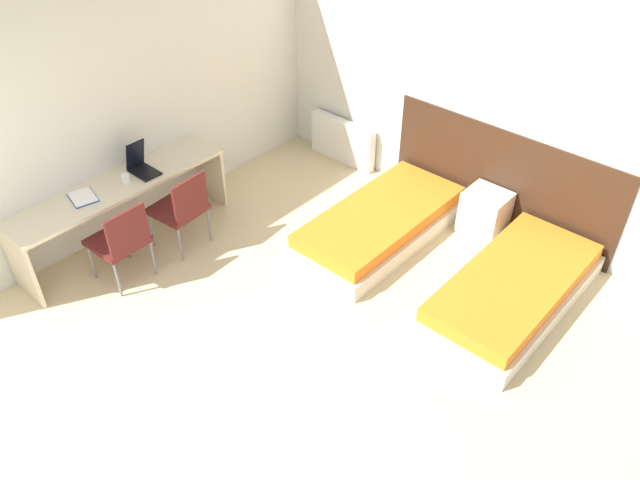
{
  "coord_description": "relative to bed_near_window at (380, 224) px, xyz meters",
  "views": [
    {
      "loc": [
        3.04,
        -0.88,
        4.12
      ],
      "look_at": [
        0.0,
        2.52,
        0.55
      ],
      "focal_mm": 35.0,
      "sensor_mm": 36.0,
      "label": 1
    }
  ],
  "objects": [
    {
      "name": "chair_near_laptop",
      "position": [
        -1.42,
        -1.49,
        0.33
      ],
      "size": [
        0.52,
        0.52,
        0.88
      ],
      "rotation": [
        0.0,
        0.0,
        0.1
      ],
      "color": "#511919",
      "rests_on": "ground_plane"
    },
    {
      "name": "laptop",
      "position": [
        -1.93,
        -1.55,
        0.64
      ],
      "size": [
        0.33,
        0.21,
        0.33
      ],
      "rotation": [
        0.0,
        0.0,
        -0.01
      ],
      "color": "black",
      "rests_on": "desk"
    },
    {
      "name": "chair_near_notebook",
      "position": [
        -1.42,
        -2.2,
        0.33
      ],
      "size": [
        0.5,
        0.5,
        0.88
      ],
      "rotation": [
        0.0,
        0.0,
        0.04
      ],
      "color": "#511919",
      "rests_on": "ground_plane"
    },
    {
      "name": "open_notebook",
      "position": [
        -1.95,
        -2.22,
        0.58
      ],
      "size": [
        0.35,
        0.29,
        0.02
      ],
      "rotation": [
        0.0,
        0.0,
        -0.23
      ],
      "color": "#1E4793",
      "rests_on": "desk"
    },
    {
      "name": "ground_plane",
      "position": [
        0.04,
        -3.53,
        -0.16
      ],
      "size": [
        20.0,
        20.0,
        0.0
      ],
      "primitive_type": "plane",
      "color": "beige"
    },
    {
      "name": "bed_near_door",
      "position": [
        1.56,
        0.0,
        0.0
      ],
      "size": [
        0.94,
        2.01,
        0.34
      ],
      "color": "beige",
      "rests_on": "ground_plane"
    },
    {
      "name": "headboard_panel",
      "position": [
        0.78,
        1.04,
        0.39
      ],
      "size": [
        2.6,
        0.03,
        1.12
      ],
      "color": "#382316",
      "rests_on": "ground_plane"
    },
    {
      "name": "wall_left",
      "position": [
        -2.22,
        -1.24,
        1.19
      ],
      "size": [
        0.05,
        5.58,
        2.7
      ],
      "color": "silver",
      "rests_on": "ground_plane"
    },
    {
      "name": "desk",
      "position": [
        -1.92,
        -1.85,
        0.42
      ],
      "size": [
        0.56,
        2.3,
        0.74
      ],
      "color": "beige",
      "rests_on": "ground_plane"
    },
    {
      "name": "mug",
      "position": [
        -1.86,
        -1.78,
        0.62
      ],
      "size": [
        0.08,
        0.08,
        0.09
      ],
      "color": "white",
      "rests_on": "desk"
    },
    {
      "name": "wall_back",
      "position": [
        0.04,
        1.08,
        1.19
      ],
      "size": [
        5.47,
        0.05,
        2.7
      ],
      "color": "silver",
      "rests_on": "ground_plane"
    },
    {
      "name": "radiator",
      "position": [
        -1.33,
        0.96,
        0.11
      ],
      "size": [
        0.94,
        0.12,
        0.55
      ],
      "color": "silver",
      "rests_on": "ground_plane"
    },
    {
      "name": "bed_near_window",
      "position": [
        0.0,
        0.0,
        0.0
      ],
      "size": [
        0.94,
        2.01,
        0.34
      ],
      "color": "beige",
      "rests_on": "ground_plane"
    },
    {
      "name": "nightstand",
      "position": [
        0.78,
        0.81,
        0.08
      ],
      "size": [
        0.44,
        0.4,
        0.49
      ],
      "color": "beige",
      "rests_on": "ground_plane"
    }
  ]
}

